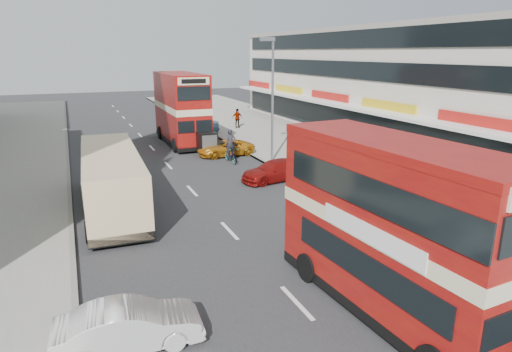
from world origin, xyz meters
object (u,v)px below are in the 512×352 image
car_right_b (225,148)px  pedestrian_near (307,155)px  street_lamp (272,91)px  car_right_c (194,126)px  car_left_front (129,326)px  bus_main (393,228)px  bus_second (181,108)px  coach (112,178)px  pedestrian_far (237,118)px  cyclist (231,151)px  car_right_a (275,171)px

car_right_b → pedestrian_near: pedestrian_near is taller
street_lamp → car_right_b: size_ratio=1.99×
car_right_c → car_left_front: bearing=-22.2°
bus_main → bus_second: bearing=-94.6°
coach → pedestrian_far: coach is taller
car_right_c → street_lamp: bearing=4.7°
bus_main → car_right_b: 20.79m
cyclist → car_right_a: bearing=-83.2°
car_right_a → pedestrian_far: size_ratio=2.26×
car_right_a → bus_second: bearing=-177.7°
car_right_b → cyclist: cyclist is taller
street_lamp → car_right_c: 13.24m
car_left_front → car_right_a: bearing=-35.4°
bus_second → cyclist: size_ratio=4.37×
car_right_c → coach: bearing=-30.2°
car_right_b → bus_second: bearing=-165.5°
coach → car_right_b: 12.16m
car_left_front → car_right_c: (9.49, 28.64, 0.15)m
pedestrian_near → pedestrian_far: size_ratio=1.04×
bus_second → car_right_a: size_ratio=2.39×
car_right_a → car_right_c: 16.40m
car_left_front → car_right_c: bearing=-15.0°
car_left_front → pedestrian_far: 32.97m
pedestrian_far → cyclist: (-5.11, -12.40, -0.31)m
bus_second → pedestrian_far: (6.54, 4.75, -1.80)m
coach → car_right_a: bearing=10.5°
car_left_front → pedestrian_far: bearing=-21.9°
bus_main → car_right_c: 29.92m
car_right_a → cyclist: (-0.87, 5.16, 0.16)m
bus_second → coach: size_ratio=1.00×
bus_second → coach: (-6.82, -14.16, -1.33)m
bus_main → car_right_a: bus_main is taller
car_right_a → car_right_b: bearing=176.4°
street_lamp → car_right_b: 5.73m
bus_main → cyclist: bus_main is taller
car_left_front → pedestrian_near: size_ratio=1.91×
street_lamp → bus_second: street_lamp is taller
pedestrian_far → car_left_front: bearing=-117.5°
car_left_front → coach: bearing=-0.3°
car_left_front → car_right_c: 30.17m
car_right_b → pedestrian_near: (3.21, -6.18, 0.54)m
coach → pedestrian_far: bearing=56.8°
street_lamp → car_right_c: (-1.89, 12.46, -4.03)m
car_right_b → pedestrian_near: bearing=24.5°
car_right_c → car_right_a: bearing=-2.7°
car_right_b → pedestrian_far: bearing=152.3°
street_lamp → bus_second: size_ratio=0.82×
bus_second → pedestrian_near: 12.91m
car_left_front → bus_second: bearing=-13.4°
coach → pedestrian_far: 23.17m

